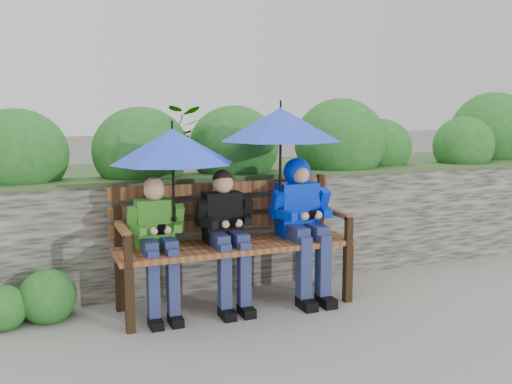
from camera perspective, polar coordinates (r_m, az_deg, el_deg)
name	(u,v)px	position (r m, az deg, el deg)	size (l,w,h in m)	color
ground	(260,307)	(4.81, 0.45, -11.44)	(60.00, 60.00, 0.00)	gray
garden_backdrop	(208,201)	(6.11, -4.80, -0.93)	(8.09, 2.83, 1.85)	#31302E
park_bench	(232,235)	(4.76, -2.38, -4.28)	(1.96, 0.57, 1.03)	black
boy_left	(157,237)	(4.50, -9.85, -4.46)	(0.43, 0.50, 1.10)	#357A21
boy_middle	(226,230)	(4.63, -2.99, -3.77)	(0.46, 0.53, 1.14)	black
boy_right	(302,215)	(4.88, 4.61, -2.26)	(0.51, 0.62, 1.21)	#0027C1
umbrella_left	(173,146)	(4.42, -8.35, 4.55)	(0.97, 0.97, 0.78)	blue
umbrella_right	(281,124)	(4.73, 2.47, 6.78)	(1.04, 1.04, 0.92)	blue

